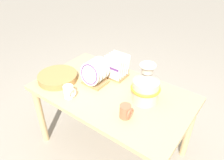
# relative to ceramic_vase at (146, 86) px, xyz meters

# --- Properties ---
(ground_plane) EXTENTS (14.00, 14.00, 0.00)m
(ground_plane) POSITION_rel_ceramic_vase_xyz_m (-0.26, -0.06, -0.78)
(ground_plane) COLOR gray
(display_table) EXTENTS (1.24, 0.73, 0.65)m
(display_table) POSITION_rel_ceramic_vase_xyz_m (-0.26, -0.06, -0.21)
(display_table) COLOR tan
(display_table) RESTS_ON ground_plane
(ceramic_vase) EXTENTS (0.22, 0.22, 0.31)m
(ceramic_vase) POSITION_rel_ceramic_vase_xyz_m (0.00, 0.00, 0.00)
(ceramic_vase) COLOR beige
(ceramic_vase) RESTS_ON display_table
(dish_rack_round_plates) EXTENTS (0.19, 0.18, 0.21)m
(dish_rack_round_plates) POSITION_rel_ceramic_vase_xyz_m (-0.43, -0.06, -0.04)
(dish_rack_round_plates) COLOR tan
(dish_rack_round_plates) RESTS_ON display_table
(dish_rack_square_plates) EXTENTS (0.18, 0.17, 0.20)m
(dish_rack_square_plates) POSITION_rel_ceramic_vase_xyz_m (-0.36, 0.14, -0.06)
(dish_rack_square_plates) COLOR tan
(dish_rack_square_plates) RESTS_ON display_table
(wicker_charger_stack) EXTENTS (0.33, 0.33, 0.05)m
(wicker_charger_stack) POSITION_rel_ceramic_vase_xyz_m (-0.72, -0.20, -0.10)
(wicker_charger_stack) COLOR #AD7F47
(wicker_charger_stack) RESTS_ON display_table
(mug_cream_glaze) EXTENTS (0.09, 0.08, 0.10)m
(mug_cream_glaze) POSITION_rel_ceramic_vase_xyz_m (-0.47, -0.31, -0.08)
(mug_cream_glaze) COLOR silver
(mug_cream_glaze) RESTS_ON display_table
(mug_terracotta_glaze) EXTENTS (0.09, 0.08, 0.10)m
(mug_terracotta_glaze) POSITION_rel_ceramic_vase_xyz_m (-0.01, -0.23, -0.08)
(mug_terracotta_glaze) COLOR #B76647
(mug_terracotta_glaze) RESTS_ON display_table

